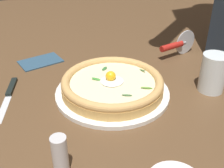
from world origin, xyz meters
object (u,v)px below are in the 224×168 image
(table_knife, at_px, (10,92))
(folded_napkin, at_px, (41,61))
(pizza_cutter, at_px, (177,45))
(pepper_shaker, at_px, (60,155))
(drinking_glass, at_px, (213,76))
(pizza, at_px, (112,83))

(table_knife, xyz_separation_m, folded_napkin, (-0.11, -0.18, 0.00))
(pizza_cutter, height_order, table_knife, pizza_cutter)
(pizza_cutter, bearing_deg, table_knife, 7.45)
(pepper_shaker, bearing_deg, folded_napkin, -91.24)
(table_knife, xyz_separation_m, drinking_glass, (-0.56, 0.16, 0.04))
(pizza_cutter, distance_m, table_knife, 0.59)
(pizza, bearing_deg, drinking_glass, 165.93)
(drinking_glass, bearing_deg, folded_napkin, -37.02)
(table_knife, xyz_separation_m, pepper_shaker, (-0.10, 0.33, 0.04))
(pizza, xyz_separation_m, drinking_glass, (-0.28, 0.07, 0.01))
(pizza, distance_m, folded_napkin, 0.33)
(folded_napkin, relative_size, pepper_shaker, 1.61)
(pizza, height_order, pizza_cutter, pizza_cutter)
(pizza, height_order, pepper_shaker, pepper_shaker)
(pizza, height_order, table_knife, pizza)
(pizza, xyz_separation_m, pepper_shaker, (0.19, 0.24, 0.01))
(table_knife, relative_size, folded_napkin, 1.55)
(pizza, xyz_separation_m, pizza_cutter, (-0.30, -0.17, 0.01))
(pizza_cutter, distance_m, drinking_glass, 0.24)
(pizza_cutter, distance_m, folded_napkin, 0.49)
(pizza, bearing_deg, table_knife, -18.24)
(table_knife, bearing_deg, pizza, 161.76)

